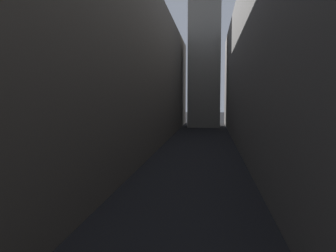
# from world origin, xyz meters

# --- Properties ---
(ground_plane) EXTENTS (264.00, 264.00, 0.00)m
(ground_plane) POSITION_xyz_m (0.00, 48.00, 0.00)
(ground_plane) COLOR black
(building_block_left) EXTENTS (10.43, 108.00, 21.99)m
(building_block_left) POSITION_xyz_m (-10.72, 50.00, 10.99)
(building_block_left) COLOR #60594F
(building_block_left) RESTS_ON ground
(building_block_right) EXTENTS (14.56, 108.00, 22.70)m
(building_block_right) POSITION_xyz_m (12.78, 50.00, 11.35)
(building_block_right) COLOR slate
(building_block_right) RESTS_ON ground
(clock_tower) EXTENTS (8.62, 8.62, 59.31)m
(clock_tower) POSITION_xyz_m (0.00, 91.88, 30.88)
(clock_tower) COLOR gray
(clock_tower) RESTS_ON ground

